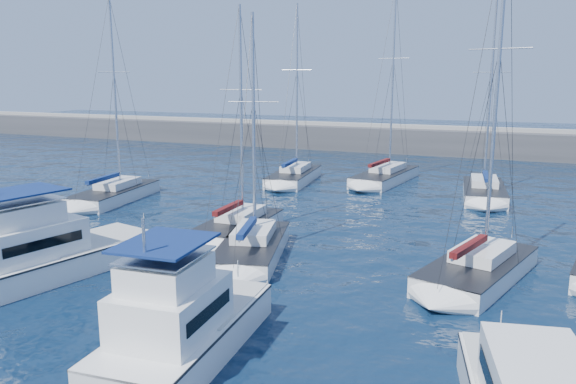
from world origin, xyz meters
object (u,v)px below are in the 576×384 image
at_px(motor_yacht_port_inner, 43,254).
at_px(sailboat_mid_a, 115,194).
at_px(sailboat_back_c, 484,191).
at_px(motor_yacht_stbd_inner, 181,326).
at_px(sailboat_mid_b, 238,227).
at_px(sailboat_mid_d, 478,268).
at_px(sailboat_mid_c, 252,248).
at_px(sailboat_back_b, 386,176).
at_px(sailboat_back_a, 294,176).

height_order(motor_yacht_port_inner, sailboat_mid_a, sailboat_mid_a).
height_order(sailboat_mid_a, sailboat_back_c, sailboat_mid_a).
height_order(motor_yacht_stbd_inner, sailboat_mid_b, sailboat_mid_b).
height_order(motor_yacht_stbd_inner, sailboat_mid_a, sailboat_mid_a).
bearing_deg(sailboat_mid_a, sailboat_mid_d, -22.18).
xyz_separation_m(sailboat_mid_a, sailboat_back_c, (25.94, 12.07, -0.00)).
bearing_deg(sailboat_mid_c, motor_yacht_port_inner, -155.72).
height_order(sailboat_mid_c, sailboat_mid_d, sailboat_mid_d).
distance_m(sailboat_mid_c, sailboat_mid_d, 11.22).
bearing_deg(sailboat_back_b, sailboat_mid_d, -59.50).
xyz_separation_m(sailboat_mid_b, sailboat_back_a, (-3.63, 17.57, 0.01)).
bearing_deg(sailboat_back_a, motor_yacht_stbd_inner, -80.80).
xyz_separation_m(motor_yacht_stbd_inner, sailboat_mid_b, (-5.32, 13.98, -0.62)).
relative_size(sailboat_mid_a, sailboat_back_b, 0.88).
bearing_deg(sailboat_mid_a, sailboat_mid_c, -34.84).
height_order(sailboat_back_a, sailboat_back_b, sailboat_back_b).
distance_m(sailboat_mid_a, sailboat_mid_d, 28.03).
relative_size(sailboat_mid_b, sailboat_back_c, 0.88).
bearing_deg(sailboat_back_c, sailboat_mid_d, -93.16).
height_order(motor_yacht_stbd_inner, sailboat_back_a, sailboat_back_a).
bearing_deg(motor_yacht_stbd_inner, sailboat_back_c, 71.75).
distance_m(motor_yacht_stbd_inner, sailboat_mid_c, 10.93).
bearing_deg(sailboat_back_c, sailboat_mid_c, -122.72).
height_order(sailboat_mid_a, sailboat_mid_b, sailboat_mid_a).
bearing_deg(sailboat_mid_c, sailboat_back_b, 70.96).
bearing_deg(sailboat_mid_a, sailboat_back_a, 45.43).
xyz_separation_m(sailboat_mid_b, sailboat_back_b, (3.98, 20.78, 0.02)).
xyz_separation_m(motor_yacht_stbd_inner, sailboat_mid_a, (-18.59, 18.91, -0.61)).
bearing_deg(sailboat_mid_b, motor_yacht_stbd_inner, -71.67).
xyz_separation_m(sailboat_mid_b, sailboat_mid_c, (2.65, -3.39, -0.01)).
relative_size(sailboat_mid_c, sailboat_back_b, 0.73).
xyz_separation_m(sailboat_mid_c, sailboat_back_a, (-6.28, 20.97, 0.03)).
distance_m(motor_yacht_port_inner, motor_yacht_stbd_inner, 11.14).
height_order(motor_yacht_stbd_inner, sailboat_mid_c, sailboat_mid_c).
height_order(motor_yacht_stbd_inner, sailboat_back_b, sailboat_back_b).
xyz_separation_m(motor_yacht_stbd_inner, sailboat_back_a, (-8.95, 31.55, -0.60)).
bearing_deg(sailboat_back_c, sailboat_back_b, 149.95).
xyz_separation_m(sailboat_back_a, sailboat_back_b, (7.61, 3.20, 0.01)).
bearing_deg(sailboat_back_a, sailboat_back_b, 16.19).
relative_size(motor_yacht_port_inner, sailboat_mid_a, 0.69).
bearing_deg(sailboat_mid_d, sailboat_mid_a, -179.37).
xyz_separation_m(sailboat_mid_c, sailboat_back_c, (10.02, 20.39, 0.02)).
height_order(sailboat_mid_b, sailboat_back_b, sailboat_back_b).
distance_m(motor_yacht_port_inner, sailboat_mid_d, 20.35).
height_order(motor_yacht_port_inner, sailboat_back_a, sailboat_back_a).
bearing_deg(sailboat_mid_a, motor_yacht_stbd_inner, -52.74).
bearing_deg(sailboat_mid_b, sailboat_mid_d, -11.91).
height_order(motor_yacht_port_inner, motor_yacht_stbd_inner, same).
distance_m(sailboat_mid_b, sailboat_back_b, 21.15).
bearing_deg(sailboat_mid_d, sailboat_back_c, 108.94).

